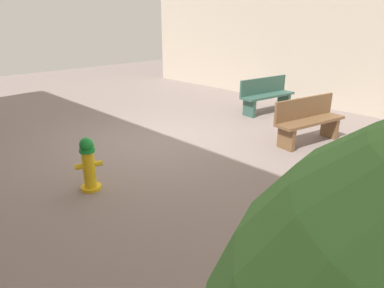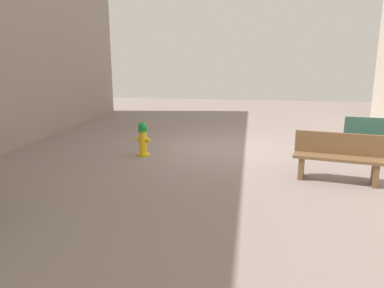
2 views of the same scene
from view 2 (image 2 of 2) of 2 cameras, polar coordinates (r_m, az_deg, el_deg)
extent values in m
plane|color=gray|center=(10.02, 5.01, -0.69)|extent=(23.40, 23.40, 0.00)
cylinder|color=gold|center=(9.36, -7.52, -1.60)|extent=(0.32, 0.32, 0.05)
cylinder|color=gold|center=(9.29, -7.58, 0.25)|extent=(0.19, 0.19, 0.57)
cylinder|color=#198C33|center=(9.22, -7.64, 2.16)|extent=(0.23, 0.23, 0.06)
sphere|color=#198C33|center=(9.21, -7.66, 2.70)|extent=(0.21, 0.21, 0.21)
cylinder|color=gold|center=(9.35, -8.29, 0.74)|extent=(0.15, 0.12, 0.08)
cylinder|color=gold|center=(9.20, -6.88, 0.57)|extent=(0.15, 0.12, 0.08)
cylinder|color=gold|center=(9.41, -7.06, 0.61)|extent=(0.15, 0.17, 0.11)
cube|color=#33594C|center=(10.08, 23.31, -0.35)|extent=(0.15, 0.41, 0.45)
cube|color=#33594C|center=(10.13, 27.35, 0.79)|extent=(1.79, 0.68, 0.06)
cube|color=#33594C|center=(10.27, 27.32, 2.37)|extent=(1.73, 0.30, 0.44)
cube|color=brown|center=(7.93, 26.45, -4.19)|extent=(0.18, 0.41, 0.45)
cube|color=brown|center=(7.88, 16.55, -3.41)|extent=(0.18, 0.41, 0.45)
cube|color=brown|center=(7.81, 21.67, -2.03)|extent=(1.76, 0.76, 0.06)
cube|color=brown|center=(7.93, 21.81, 0.06)|extent=(1.69, 0.39, 0.44)
camera|label=1|loc=(6.35, -41.52, 10.98)|focal=32.29mm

